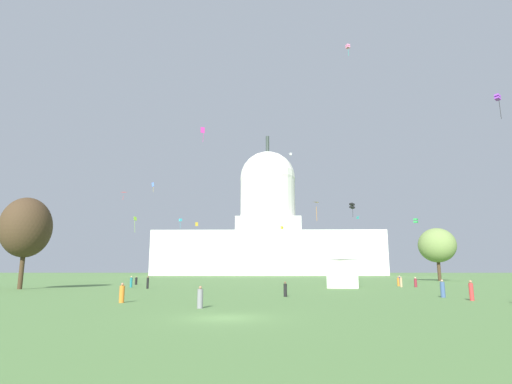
# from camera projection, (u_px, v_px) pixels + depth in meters

# --- Properties ---
(ground_plane) EXTENTS (800.00, 800.00, 0.00)m
(ground_plane) POSITION_uv_depth(u_px,v_px,m) (225.00, 318.00, 22.65)
(ground_plane) COLOR #567F42
(capitol_building) EXTENTS (113.17, 28.53, 72.46)m
(capitol_building) POSITION_uv_depth(u_px,v_px,m) (268.00, 231.00, 209.14)
(capitol_building) COLOR silver
(capitol_building) RESTS_ON ground_plane
(event_tent) EXTENTS (5.53, 6.84, 6.67)m
(event_tent) POSITION_uv_depth(u_px,v_px,m) (341.00, 265.00, 62.50)
(event_tent) COLOR white
(event_tent) RESTS_ON ground_plane
(tree_west_near) EXTENTS (8.58, 8.68, 12.79)m
(tree_west_near) POSITION_uv_depth(u_px,v_px,m) (26.00, 227.00, 58.23)
(tree_west_near) COLOR #42301E
(tree_west_near) RESTS_ON ground_plane
(tree_east_mid) EXTENTS (12.00, 11.82, 12.86)m
(tree_east_mid) POSITION_uv_depth(u_px,v_px,m) (437.00, 245.00, 101.58)
(tree_east_mid) COLOR #42301E
(tree_east_mid) RESTS_ON ground_plane
(person_teal_edge_west) EXTENTS (0.52, 0.52, 1.70)m
(person_teal_edge_west) POSITION_uv_depth(u_px,v_px,m) (131.00, 282.00, 62.58)
(person_teal_edge_west) COLOR #1E757A
(person_teal_edge_west) RESTS_ON ground_plane
(person_maroon_back_left) EXTENTS (0.58, 0.58, 1.53)m
(person_maroon_back_left) POSITION_uv_depth(u_px,v_px,m) (416.00, 283.00, 63.47)
(person_maroon_back_left) COLOR maroon
(person_maroon_back_left) RESTS_ON ground_plane
(person_orange_near_tree_west) EXTENTS (0.41, 0.41, 1.57)m
(person_orange_near_tree_west) POSITION_uv_depth(u_px,v_px,m) (398.00, 282.00, 67.66)
(person_orange_near_tree_west) COLOR orange
(person_orange_near_tree_west) RESTS_ON ground_plane
(person_black_lawn_far_left) EXTENTS (0.45, 0.45, 1.76)m
(person_black_lawn_far_left) POSITION_uv_depth(u_px,v_px,m) (148.00, 283.00, 58.29)
(person_black_lawn_far_left) COLOR black
(person_black_lawn_far_left) RESTS_ON ground_plane
(person_tan_mid_right) EXTENTS (0.38, 0.38, 1.60)m
(person_tan_mid_right) POSITION_uv_depth(u_px,v_px,m) (401.00, 282.00, 63.47)
(person_tan_mid_right) COLOR tan
(person_tan_mid_right) RESTS_ON ground_plane
(person_black_front_center) EXTENTS (0.44, 0.44, 1.48)m
(person_black_front_center) POSITION_uv_depth(u_px,v_px,m) (285.00, 290.00, 40.61)
(person_black_front_center) COLOR black
(person_black_front_center) RESTS_ON ground_plane
(person_black_back_right) EXTENTS (0.45, 0.45, 1.49)m
(person_black_back_right) POSITION_uv_depth(u_px,v_px,m) (136.00, 281.00, 74.10)
(person_black_back_right) COLOR black
(person_black_back_right) RESTS_ON ground_plane
(person_navy_near_tree_east) EXTENTS (0.66, 0.66, 1.64)m
(person_navy_near_tree_east) POSITION_uv_depth(u_px,v_px,m) (400.00, 281.00, 71.58)
(person_navy_near_tree_east) COLOR navy
(person_navy_near_tree_east) RESTS_ON ground_plane
(person_red_mid_left) EXTENTS (0.40, 0.40, 1.72)m
(person_red_mid_left) POSITION_uv_depth(u_px,v_px,m) (471.00, 291.00, 35.64)
(person_red_mid_left) COLOR red
(person_red_mid_left) RESTS_ON ground_plane
(person_denim_edge_east) EXTENTS (0.49, 0.49, 1.68)m
(person_denim_edge_east) POSITION_uv_depth(u_px,v_px,m) (443.00, 289.00, 39.63)
(person_denim_edge_east) COLOR #3D5684
(person_denim_edge_east) RESTS_ON ground_plane
(person_grey_aisle_center) EXTENTS (0.56, 0.56, 1.51)m
(person_grey_aisle_center) POSITION_uv_depth(u_px,v_px,m) (200.00, 298.00, 28.39)
(person_grey_aisle_center) COLOR gray
(person_grey_aisle_center) RESTS_ON ground_plane
(person_orange_front_right) EXTENTS (0.57, 0.57, 1.57)m
(person_orange_front_right) POSITION_uv_depth(u_px,v_px,m) (122.00, 294.00, 33.29)
(person_orange_front_right) COLOR orange
(person_orange_front_right) RESTS_ON ground_plane
(kite_white_high) EXTENTS (1.03, 1.05, 0.95)m
(kite_white_high) POSITION_uv_depth(u_px,v_px,m) (291.00, 154.00, 173.37)
(kite_white_high) COLOR white
(kite_cyan_mid) EXTENTS (1.24, 1.24, 3.53)m
(kite_cyan_mid) POSITION_uv_depth(u_px,v_px,m) (180.00, 220.00, 152.20)
(kite_cyan_mid) COLOR #33BCDB
(kite_turquoise_mid) EXTENTS (0.96, 0.95, 0.93)m
(kite_turquoise_mid) POSITION_uv_depth(u_px,v_px,m) (358.00, 218.00, 142.08)
(kite_turquoise_mid) COLOR teal
(kite_blue_mid) EXTENTS (0.98, 0.32, 3.42)m
(kite_blue_mid) POSITION_uv_depth(u_px,v_px,m) (153.00, 185.00, 147.12)
(kite_blue_mid) COLOR blue
(kite_green_low) EXTENTS (0.93, 0.93, 0.78)m
(kite_green_low) POSITION_uv_depth(u_px,v_px,m) (416.00, 221.00, 76.00)
(kite_green_low) COLOR green
(kite_red_mid) EXTENTS (1.55, 0.69, 2.29)m
(kite_red_mid) POSITION_uv_depth(u_px,v_px,m) (124.00, 193.00, 118.65)
(kite_red_mid) COLOR red
(kite_orange_low) EXTENTS (1.45, 1.42, 3.97)m
(kite_orange_low) POSITION_uv_depth(u_px,v_px,m) (318.00, 205.00, 90.84)
(kite_orange_low) COLOR orange
(kite_black_low) EXTENTS (1.30, 1.27, 3.18)m
(kite_black_low) POSITION_uv_depth(u_px,v_px,m) (352.00, 206.00, 92.95)
(kite_black_low) COLOR black
(kite_lime_low) EXTENTS (0.71, 1.11, 4.51)m
(kite_lime_low) POSITION_uv_depth(u_px,v_px,m) (135.00, 220.00, 113.20)
(kite_lime_low) COLOR #8CD133
(kite_yellow_low) EXTENTS (1.18, 1.17, 1.02)m
(kite_yellow_low) POSITION_uv_depth(u_px,v_px,m) (282.00, 228.00, 149.94)
(kite_yellow_low) COLOR yellow
(kite_pink_high) EXTENTS (1.16, 1.19, 3.04)m
(kite_pink_high) POSITION_uv_depth(u_px,v_px,m) (348.00, 47.00, 104.89)
(kite_pink_high) COLOR pink
(kite_gold_low) EXTENTS (0.78, 0.59, 1.18)m
(kite_gold_low) POSITION_uv_depth(u_px,v_px,m) (197.00, 224.00, 123.78)
(kite_gold_low) COLOR gold
(kite_magenta_mid) EXTENTS (0.82, 0.53, 3.25)m
(kite_magenta_mid) POSITION_uv_depth(u_px,v_px,m) (203.00, 131.00, 86.34)
(kite_magenta_mid) COLOR #D1339E
(kite_violet_mid) EXTENTS (0.98, 0.96, 3.94)m
(kite_violet_mid) POSITION_uv_depth(u_px,v_px,m) (498.00, 98.00, 62.13)
(kite_violet_mid) COLOR purple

